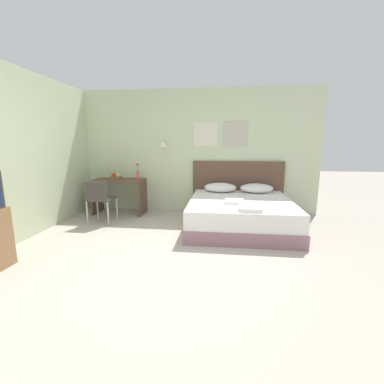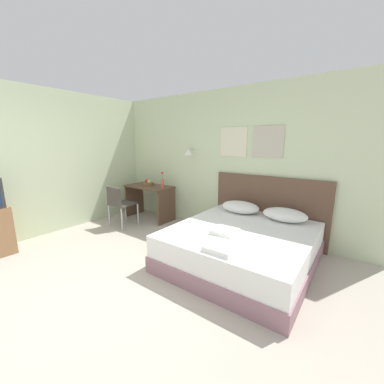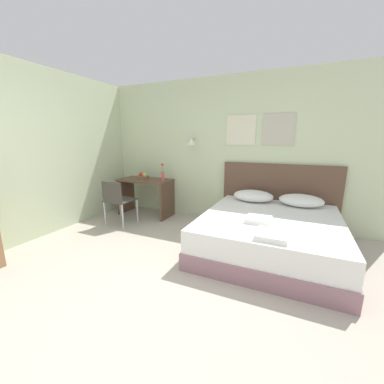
% 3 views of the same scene
% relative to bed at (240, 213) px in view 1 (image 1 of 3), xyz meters
% --- Properties ---
extents(ground_plane, '(24.00, 24.00, 0.00)m').
position_rel_bed_xyz_m(ground_plane, '(-1.06, -1.70, -0.25)').
color(ground_plane, '#B2A899').
extents(wall_back, '(5.51, 0.31, 2.65)m').
position_rel_bed_xyz_m(wall_back, '(-1.05, 1.08, 1.08)').
color(wall_back, beige).
rests_on(wall_back, ground_plane).
extents(bed, '(1.82, 1.98, 0.51)m').
position_rel_bed_xyz_m(bed, '(0.00, 0.00, 0.00)').
color(bed, gray).
rests_on(bed, ground_plane).
extents(headboard, '(1.94, 0.06, 1.13)m').
position_rel_bed_xyz_m(headboard, '(0.00, 1.02, 0.31)').
color(headboard, brown).
rests_on(headboard, ground_plane).
extents(pillow_left, '(0.66, 0.45, 0.19)m').
position_rel_bed_xyz_m(pillow_left, '(-0.37, 0.71, 0.35)').
color(pillow_left, white).
rests_on(pillow_left, bed).
extents(pillow_right, '(0.66, 0.45, 0.19)m').
position_rel_bed_xyz_m(pillow_right, '(0.37, 0.71, 0.35)').
color(pillow_right, white).
rests_on(pillow_right, bed).
extents(folded_towel_near_foot, '(0.31, 0.29, 0.06)m').
position_rel_bed_xyz_m(folded_towel_near_foot, '(-0.12, -0.30, 0.29)').
color(folded_towel_near_foot, white).
rests_on(folded_towel_near_foot, bed).
extents(folded_towel_mid_bed, '(0.33, 0.34, 0.06)m').
position_rel_bed_xyz_m(folded_towel_mid_bed, '(0.09, -0.75, 0.29)').
color(folded_towel_mid_bed, white).
rests_on(folded_towel_mid_bed, bed).
extents(desk, '(1.07, 0.57, 0.75)m').
position_rel_bed_xyz_m(desk, '(-2.54, 0.65, 0.26)').
color(desk, brown).
rests_on(desk, ground_plane).
extents(desk_chair, '(0.45, 0.45, 0.83)m').
position_rel_bed_xyz_m(desk_chair, '(-2.62, -0.10, 0.25)').
color(desk_chair, '#3D3833').
rests_on(desk_chair, ground_plane).
extents(fruit_bowl, '(0.26, 0.26, 0.13)m').
position_rel_bed_xyz_m(fruit_bowl, '(-2.63, 0.71, 0.54)').
color(fruit_bowl, brown).
rests_on(fruit_bowl, desk).
extents(flower_vase, '(0.06, 0.06, 0.35)m').
position_rel_bed_xyz_m(flower_vase, '(-2.10, 0.63, 0.64)').
color(flower_vase, '#D14C42').
rests_on(flower_vase, desk).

